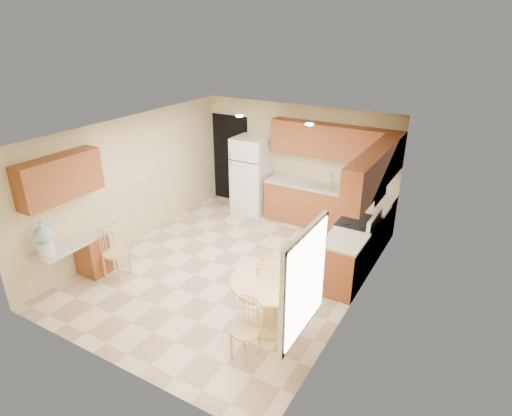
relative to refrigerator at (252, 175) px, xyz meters
The scene contains 30 objects.
floor 2.73m from the refrigerator, 68.40° to the right, with size 5.50×5.50×0.00m, color beige.
ceiling 3.05m from the refrigerator, 68.40° to the right, with size 4.50×5.50×0.02m, color white.
wall_back 1.08m from the refrigerator, 20.23° to the left, with size 4.50×0.02×2.50m, color beige.
wall_front 5.25m from the refrigerator, 79.55° to the right, with size 4.50×0.02×2.50m, color beige.
wall_left 2.75m from the refrigerator, 118.44° to the right, with size 0.02×5.50×2.50m, color beige.
wall_right 4.02m from the refrigerator, 36.87° to the right, with size 0.02×5.50×2.50m, color beige.
doorway 0.88m from the refrigerator, 157.27° to the left, with size 0.90×0.02×2.10m, color black.
base_cab_back 1.88m from the refrigerator, ahead, with size 2.75×0.60×0.87m, color #9F5128.
counter_back 1.83m from the refrigerator, ahead, with size 2.75×0.63×0.04m, color beige.
base_cab_right_a 2.98m from the refrigerator, 10.64° to the right, with size 0.60×0.59×0.87m, color #9F5128.
counter_right_a 2.95m from the refrigerator, 10.64° to the right, with size 0.63×0.59×0.04m, color beige.
base_cab_right_b 3.55m from the refrigerator, 34.59° to the right, with size 0.60×0.80×0.87m, color #9F5128.
counter_right_b 3.52m from the refrigerator, 34.59° to the right, with size 0.63×0.80×0.04m, color beige.
upper_cab_back 2.08m from the refrigerator, ahead, with size 2.75×0.33×0.70m, color #9F5128.
upper_cab_right 3.40m from the refrigerator, 21.41° to the right, with size 0.33×2.42×0.70m, color #9F5128.
upper_cab_left 4.27m from the refrigerator, 105.84° to the right, with size 0.33×1.40×0.70m, color #9F5128.
sink 1.80m from the refrigerator, ahead, with size 0.78×0.44×0.01m, color silver.
range_hood 3.24m from the refrigerator, 22.46° to the right, with size 0.50×0.76×0.14m, color silver.
desk_pedestal 3.90m from the refrigerator, 105.76° to the right, with size 0.48×0.42×0.72m, color #9F5128.
desk_top 4.23m from the refrigerator, 104.36° to the right, with size 0.50×1.20×0.04m, color beige.
window 5.34m from the refrigerator, 53.21° to the right, with size 0.06×1.12×1.30m.
can_light_a 2.06m from the refrigerator, 69.44° to the right, with size 0.14×0.14×0.02m, color white.
can_light_b 2.73m from the refrigerator, 32.96° to the right, with size 0.14×0.14×0.02m, color white.
refrigerator is the anchor object (origin of this frame).
stove 3.15m from the refrigerator, 22.99° to the right, with size 0.65×0.76×1.09m.
dining_table 4.23m from the refrigerator, 56.16° to the right, with size 1.10×1.10×0.82m.
chair_table_a 4.03m from the refrigerator, 56.39° to the right, with size 0.41×0.53×0.92m.
chair_table_b 4.86m from the refrigerator, 60.98° to the right, with size 0.38×0.38×0.86m.
chair_desk 3.75m from the refrigerator, 99.23° to the right, with size 0.42×0.55×0.95m.
water_crock 4.64m from the refrigerator, 103.08° to the right, with size 0.27×0.27×0.55m.
Camera 1 is at (3.73, -5.53, 4.13)m, focal length 30.00 mm.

